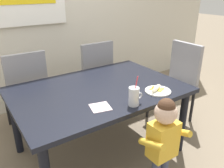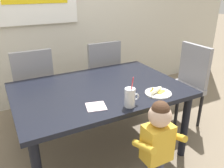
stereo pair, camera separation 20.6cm
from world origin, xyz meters
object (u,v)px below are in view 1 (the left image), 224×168
(milk_cup, at_px, (134,97))
(dining_chair_right, at_px, (93,74))
(toddler_standing, at_px, (163,136))
(snack_plate, at_px, (158,91))
(dining_table, at_px, (99,96))
(dining_chair_left, at_px, (26,88))
(paper_napkin, at_px, (100,107))
(dining_chair_far, at_px, (177,78))
(peeled_banana, at_px, (156,88))

(milk_cup, bearing_deg, dining_chair_right, 75.42)
(toddler_standing, height_order, snack_plate, toddler_standing)
(dining_table, distance_m, dining_chair_left, 0.90)
(dining_chair_left, xyz_separation_m, dining_chair_right, (0.84, -0.02, 0.00))
(dining_chair_right, xyz_separation_m, toddler_standing, (-0.21, -1.44, -0.02))
(toddler_standing, relative_size, milk_cup, 3.33)
(toddler_standing, height_order, milk_cup, milk_cup)
(dining_chair_right, height_order, paper_napkin, dining_chair_right)
(dining_chair_right, xyz_separation_m, snack_plate, (0.03, -1.11, 0.17))
(toddler_standing, height_order, paper_napkin, toddler_standing)
(dining_table, relative_size, dining_chair_right, 1.60)
(dining_table, height_order, snack_plate, snack_plate)
(milk_cup, xyz_separation_m, snack_plate, (0.34, 0.07, -0.06))
(snack_plate, bearing_deg, dining_table, 137.85)
(dining_chair_far, xyz_separation_m, paper_napkin, (-1.30, -0.35, 0.16))
(peeled_banana, relative_size, paper_napkin, 1.17)
(milk_cup, bearing_deg, dining_table, 97.99)
(dining_table, height_order, paper_napkin, paper_napkin)
(dining_chair_right, bearing_deg, milk_cup, 75.42)
(dining_chair_far, distance_m, milk_cup, 1.19)
(dining_chair_left, height_order, dining_chair_right, same)
(milk_cup, distance_m, snack_plate, 0.35)
(dining_chair_far, height_order, peeled_banana, dining_chair_far)
(dining_table, distance_m, milk_cup, 0.46)
(dining_chair_far, distance_m, peeled_banana, 0.85)
(snack_plate, distance_m, peeled_banana, 0.03)
(dining_chair_far, bearing_deg, dining_chair_left, -114.55)
(dining_chair_far, height_order, paper_napkin, dining_chair_far)
(dining_chair_left, xyz_separation_m, milk_cup, (0.53, -1.20, 0.23))
(dining_chair_left, bearing_deg, peeled_banana, 127.71)
(dining_table, bearing_deg, paper_napkin, -118.71)
(toddler_standing, bearing_deg, snack_plate, 53.26)
(toddler_standing, relative_size, paper_napkin, 5.59)
(dining_chair_left, xyz_separation_m, dining_chair_far, (1.60, -0.73, 0.00))
(dining_table, distance_m, snack_plate, 0.55)
(toddler_standing, distance_m, peeled_banana, 0.46)
(toddler_standing, bearing_deg, milk_cup, 110.03)
(dining_chair_far, bearing_deg, milk_cup, -66.25)
(dining_table, relative_size, dining_chair_far, 1.60)
(dining_chair_far, relative_size, paper_napkin, 6.40)
(dining_chair_left, distance_m, dining_chair_far, 1.76)
(toddler_standing, bearing_deg, dining_chair_left, 113.24)
(toddler_standing, bearing_deg, peeled_banana, 55.50)
(snack_plate, height_order, paper_napkin, snack_plate)
(dining_chair_right, bearing_deg, snack_plate, 91.63)
(toddler_standing, xyz_separation_m, paper_napkin, (-0.33, 0.37, 0.18))
(dining_table, distance_m, peeled_banana, 0.53)
(peeled_banana, bearing_deg, dining_chair_right, 91.09)
(dining_chair_right, xyz_separation_m, milk_cup, (-0.31, -1.18, 0.23))
(milk_cup, bearing_deg, peeled_banana, 14.92)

